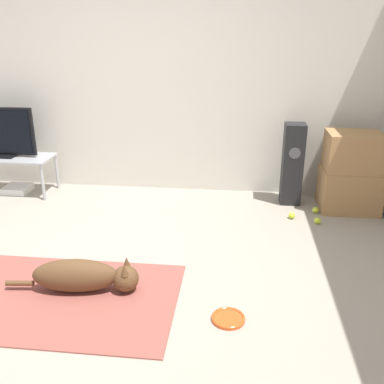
% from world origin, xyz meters
% --- Properties ---
extents(ground_plane, '(12.00, 12.00, 0.00)m').
position_xyz_m(ground_plane, '(0.00, 0.00, 0.00)').
color(ground_plane, '#9E9384').
extents(wall_back, '(8.00, 0.06, 2.55)m').
position_xyz_m(wall_back, '(0.00, 2.10, 1.27)').
color(wall_back, beige).
rests_on(wall_back, ground_plane).
extents(area_rug, '(1.76, 1.06, 0.01)m').
position_xyz_m(area_rug, '(-0.25, -0.26, 0.01)').
color(area_rug, '#934C42').
rests_on(area_rug, ground_plane).
extents(dog, '(0.98, 0.28, 0.25)m').
position_xyz_m(dog, '(-0.06, -0.16, 0.13)').
color(dog, brown).
rests_on(dog, area_rug).
extents(frisbee, '(0.23, 0.23, 0.03)m').
position_xyz_m(frisbee, '(1.00, -0.37, 0.01)').
color(frisbee, '#DB511E').
rests_on(frisbee, ground_plane).
extents(cardboard_box_lower, '(0.60, 0.46, 0.44)m').
position_xyz_m(cardboard_box_lower, '(2.21, 1.66, 0.22)').
color(cardboard_box_lower, '#A87A4C').
rests_on(cardboard_box_lower, ground_plane).
extents(cardboard_box_upper, '(0.54, 0.42, 0.40)m').
position_xyz_m(cardboard_box_upper, '(2.19, 1.64, 0.64)').
color(cardboard_box_upper, '#A87A4C').
rests_on(cardboard_box_upper, cardboard_box_lower).
extents(floor_speaker, '(0.22, 0.22, 0.89)m').
position_xyz_m(floor_speaker, '(1.61, 1.77, 0.44)').
color(floor_speaker, black).
rests_on(floor_speaker, ground_plane).
extents(tv_stand, '(1.10, 0.45, 0.44)m').
position_xyz_m(tv_stand, '(-1.66, 1.73, 0.39)').
color(tv_stand, '#A8A8AD').
rests_on(tv_stand, ground_plane).
extents(tv, '(0.79, 0.20, 0.56)m').
position_xyz_m(tv, '(-1.66, 1.73, 0.72)').
color(tv, black).
rests_on(tv, tv_stand).
extents(tennis_ball_by_boxes, '(0.07, 0.07, 0.07)m').
position_xyz_m(tennis_ball_by_boxes, '(1.59, 1.33, 0.03)').
color(tennis_ball_by_boxes, '#C6E033').
rests_on(tennis_ball_by_boxes, ground_plane).
extents(tennis_ball_near_speaker, '(0.07, 0.07, 0.07)m').
position_xyz_m(tennis_ball_near_speaker, '(1.83, 1.23, 0.03)').
color(tennis_ball_near_speaker, '#C6E033').
rests_on(tennis_ball_near_speaker, ground_plane).
extents(tennis_ball_loose_on_carpet, '(0.07, 0.07, 0.07)m').
position_xyz_m(tennis_ball_loose_on_carpet, '(1.86, 1.50, 0.03)').
color(tennis_ball_loose_on_carpet, '#C6E033').
rests_on(tennis_ball_loose_on_carpet, ground_plane).
extents(game_console, '(0.29, 0.28, 0.07)m').
position_xyz_m(game_console, '(-1.57, 1.74, 0.04)').
color(game_console, white).
rests_on(game_console, ground_plane).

